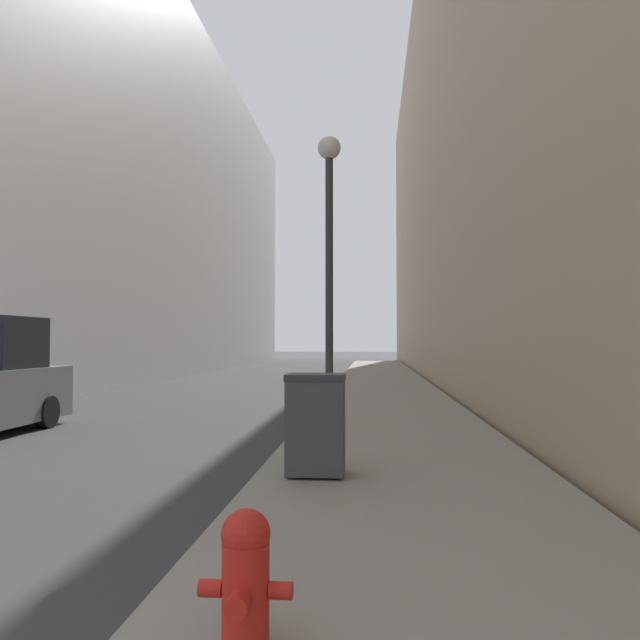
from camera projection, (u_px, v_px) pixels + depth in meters
sidewalk_right at (385, 393)px, 19.89m from camera, size 3.55×60.00×0.16m
building_left_glass at (51, 177)px, 29.48m from camera, size 12.00×60.00×18.96m
building_right_stone at (559, 149)px, 27.55m from camera, size 12.00×60.00×20.42m
fire_hydrant at (245, 574)px, 3.19m from camera, size 0.48×0.37×0.70m
trash_bin at (316, 423)px, 7.25m from camera, size 0.68×0.59×1.18m
lamppost at (329, 244)px, 11.78m from camera, size 0.44×0.44×5.46m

